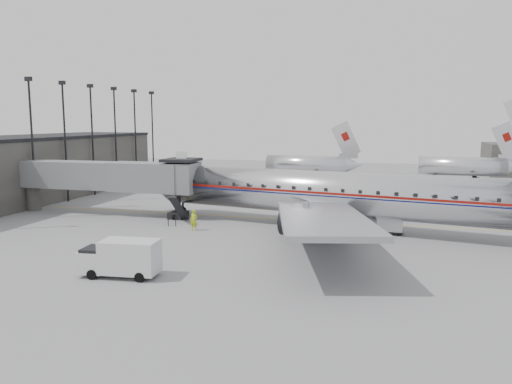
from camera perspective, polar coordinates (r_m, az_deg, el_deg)
ground at (r=47.60m, az=-0.34°, el=-4.38°), size 160.00×160.00×0.00m
terminal at (r=72.11m, az=-25.00°, el=2.37°), size 12.00×46.00×8.00m
apron_line at (r=52.65m, az=4.57°, el=-3.17°), size 60.00×0.15×0.01m
jet_bridge at (r=56.86m, az=-15.71°, el=1.65°), size 21.00×6.20×7.10m
floodlight_masts at (r=70.28m, az=-19.55°, el=6.10°), size 0.90×42.25×15.25m
distant_aircraft_near at (r=88.24m, az=5.90°, el=3.20°), size 16.39×3.20×10.26m
distant_aircraft_mid at (r=91.81m, az=22.56°, el=2.81°), size 16.39×3.20×10.26m
airliner at (r=48.43m, az=8.39°, el=-0.15°), size 42.54×39.09×13.55m
service_van at (r=34.71m, az=-15.24°, el=-7.22°), size 5.47×2.53×2.49m
baggage_cart_navy at (r=47.90m, az=9.96°, el=-3.47°), size 2.29×2.07×1.46m
baggage_cart_white at (r=47.67m, az=15.05°, el=-3.41°), size 2.41×1.85×1.89m
ramp_worker at (r=47.64m, az=-7.12°, el=-3.21°), size 0.74×0.50×1.98m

